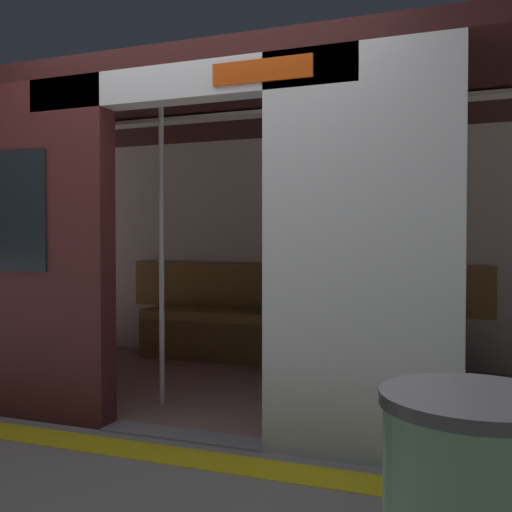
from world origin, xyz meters
TOP-DOWN VIEW (x-y plane):
  - ground_plane at (0.00, 0.00)m, footprint 60.00×60.00m
  - platform_edge_strip at (0.00, 0.30)m, footprint 8.00×0.24m
  - train_car at (0.07, -1.12)m, footprint 6.40×2.56m
  - bench_seat at (0.00, -2.05)m, footprint 2.94×0.44m
  - person_seated at (-0.05, -2.00)m, footprint 0.55×0.70m
  - handbag at (-0.50, -2.13)m, footprint 0.26×0.15m
  - book at (0.27, -2.13)m, footprint 0.24×0.27m
  - grab_pole_door at (0.45, -0.54)m, footprint 0.04×0.04m
  - grab_pole_far at (-0.45, -0.68)m, footprint 0.04×0.04m

SIDE VIEW (x-z plane):
  - ground_plane at x=0.00m, z-range 0.00..0.00m
  - platform_edge_strip at x=0.00m, z-range 0.00..0.01m
  - bench_seat at x=0.00m, z-range 0.13..0.60m
  - book at x=0.27m, z-range 0.47..0.50m
  - handbag at x=-0.50m, z-range 0.47..0.64m
  - person_seated at x=-0.05m, z-range 0.09..1.29m
  - grab_pole_door at x=0.45m, z-range 0.00..2.11m
  - grab_pole_far at x=-0.45m, z-range 0.00..2.11m
  - train_car at x=0.07m, z-range 0.35..2.61m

